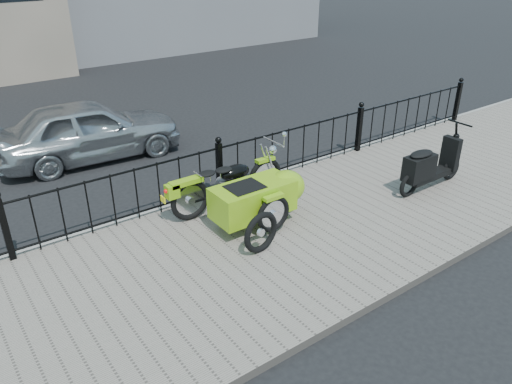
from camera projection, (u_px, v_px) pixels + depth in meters
ground at (264, 229)px, 8.07m from camera, size 120.00×120.00×0.00m
sidewalk at (283, 239)px, 7.68m from camera, size 30.00×3.80×0.12m
curb at (216, 193)px, 9.08m from camera, size 30.00×0.10×0.12m
iron_fence at (219, 170)px, 8.74m from camera, size 14.11×0.11×1.08m
motorcycle_sidecar at (257, 192)px, 7.93m from camera, size 2.28×1.47×0.98m
scooter at (428, 167)px, 8.91m from camera, size 1.68×0.49×1.14m
spare_tire at (261, 232)px, 7.14m from camera, size 0.64×0.18×0.63m
sedan_car at (89, 130)px, 10.43m from camera, size 3.84×1.76×1.28m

